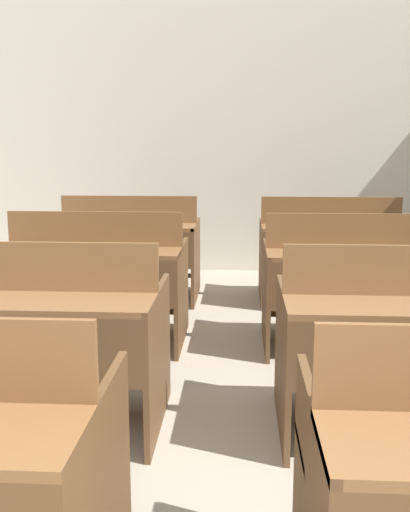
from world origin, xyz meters
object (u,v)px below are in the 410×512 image
at_px(bench_third_left, 96,276).
at_px(bench_third_right, 355,280).
at_px(bench_second_right, 410,340).
at_px(bench_back_left, 130,246).
at_px(bench_back_right, 330,249).
at_px(bench_second_left, 36,334).

xyz_separation_m(bench_third_left, bench_third_right, (1.78, -0.01, 0.00)).
xyz_separation_m(bench_second_right, bench_third_left, (-1.81, 1.26, 0.00)).
xyz_separation_m(bench_back_left, bench_back_right, (1.78, -0.00, 0.00)).
xyz_separation_m(bench_second_left, bench_third_right, (1.77, 1.26, 0.00)).
bearing_deg(bench_third_left, bench_third_right, -0.43).
xyz_separation_m(bench_second_right, bench_third_right, (-0.03, 1.25, 0.00)).
distance_m(bench_second_right, bench_third_right, 1.25).
distance_m(bench_second_right, bench_back_right, 2.49).
height_order(bench_second_left, bench_second_right, same).
bearing_deg(bench_back_right, bench_second_left, -125.48).
bearing_deg(bench_second_right, bench_third_right, 91.35).
height_order(bench_second_left, bench_back_left, same).
distance_m(bench_second_left, bench_third_left, 1.27).
bearing_deg(bench_third_right, bench_second_left, -144.57).
xyz_separation_m(bench_second_right, bench_back_right, (-0.02, 2.49, 0.00)).
relative_size(bench_third_left, bench_back_left, 1.00).
relative_size(bench_second_left, bench_third_right, 1.00).
bearing_deg(bench_second_right, bench_back_right, 90.44).
bearing_deg(bench_second_left, bench_third_left, 90.37).
distance_m(bench_third_right, bench_back_left, 2.16).
height_order(bench_third_left, bench_back_left, same).
bearing_deg(bench_back_right, bench_back_left, 179.89).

